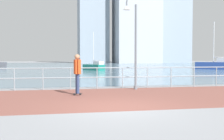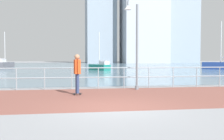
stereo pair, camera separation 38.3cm
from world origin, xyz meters
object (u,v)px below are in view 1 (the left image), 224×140
at_px(skateboarder, 77,70).
at_px(sailboat_white, 215,65).
at_px(lamppost, 133,36).
at_px(sailboat_yellow, 94,67).

xyz_separation_m(skateboarder, sailboat_white, (21.54, 23.96, -0.42)).
height_order(skateboarder, sailboat_white, sailboat_white).
relative_size(skateboarder, sailboat_white, 0.26).
bearing_deg(lamppost, sailboat_yellow, 88.58).
bearing_deg(skateboarder, lamppost, 29.09).
relative_size(sailboat_white, sailboat_yellow, 1.35).
height_order(lamppost, sailboat_yellow, sailboat_yellow).
bearing_deg(sailboat_yellow, lamppost, -91.42).
bearing_deg(sailboat_white, lamppost, -129.79).
height_order(lamppost, skateboarder, lamppost).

